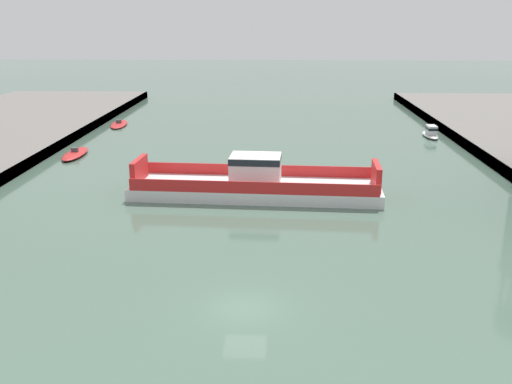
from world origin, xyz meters
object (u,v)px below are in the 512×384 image
moored_boat_near_left (119,124)px  chain_ferry (256,184)px  moored_boat_mid_right (75,154)px  moored_boat_mid_left (431,133)px

moored_boat_near_left → chain_ferry: bearing=-57.7°
moored_boat_mid_right → moored_boat_mid_left: bearing=15.9°
moored_boat_near_left → moored_boat_mid_right: (0.15, -20.45, 0.07)m
chain_ferry → moored_boat_mid_left: 36.59m
moored_boat_mid_left → moored_boat_mid_right: (-45.65, -13.01, -0.36)m
moored_boat_mid_left → chain_ferry: bearing=-129.5°
moored_boat_mid_left → moored_boat_mid_right: bearing=-164.1°
moored_boat_near_left → moored_boat_mid_right: 20.45m
chain_ferry → moored_boat_mid_left: chain_ferry is taller
chain_ferry → moored_boat_mid_right: (-22.38, 15.23, -0.87)m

